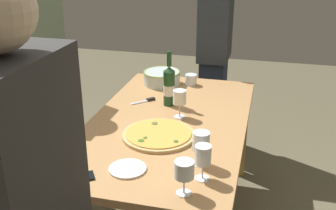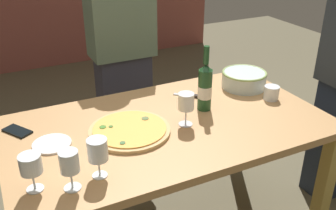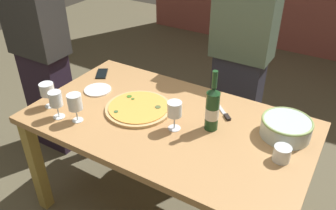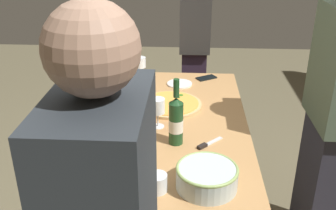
# 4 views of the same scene
# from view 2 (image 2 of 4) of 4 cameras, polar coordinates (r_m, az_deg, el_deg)

# --- Properties ---
(dining_table) EXTENTS (1.60, 0.90, 0.75)m
(dining_table) POSITION_cam_2_polar(r_m,az_deg,el_deg) (1.98, 0.00, -5.00)
(dining_table) COLOR tan
(dining_table) RESTS_ON ground
(pizza) EXTENTS (0.39, 0.39, 0.03)m
(pizza) POSITION_cam_2_polar(r_m,az_deg,el_deg) (1.86, -5.66, -3.73)
(pizza) COLOR tan
(pizza) RESTS_ON dining_table
(serving_bowl) EXTENTS (0.27, 0.27, 0.10)m
(serving_bowl) POSITION_cam_2_polar(r_m,az_deg,el_deg) (2.36, 11.14, 3.83)
(serving_bowl) COLOR silver
(serving_bowl) RESTS_ON dining_table
(wine_bottle) EXTENTS (0.07, 0.07, 0.35)m
(wine_bottle) POSITION_cam_2_polar(r_m,az_deg,el_deg) (2.03, 5.47, 2.71)
(wine_bottle) COLOR #1D4522
(wine_bottle) RESTS_ON dining_table
(wine_glass_near_pizza) EXTENTS (0.07, 0.07, 0.17)m
(wine_glass_near_pizza) POSITION_cam_2_polar(r_m,az_deg,el_deg) (1.49, -14.36, -8.25)
(wine_glass_near_pizza) COLOR white
(wine_glass_near_pizza) RESTS_ON dining_table
(wine_glass_by_bottle) EXTENTS (0.08, 0.08, 0.17)m
(wine_glass_by_bottle) POSITION_cam_2_polar(r_m,az_deg,el_deg) (1.87, 2.67, 0.28)
(wine_glass_by_bottle) COLOR white
(wine_glass_by_bottle) RESTS_ON dining_table
(wine_glass_far_left) EXTENTS (0.08, 0.08, 0.15)m
(wine_glass_far_left) POSITION_cam_2_polar(r_m,az_deg,el_deg) (1.52, -19.60, -8.33)
(wine_glass_far_left) COLOR white
(wine_glass_far_left) RESTS_ON dining_table
(wine_glass_far_right) EXTENTS (0.08, 0.08, 0.17)m
(wine_glass_far_right) POSITION_cam_2_polar(r_m,az_deg,el_deg) (1.53, -10.35, -6.61)
(wine_glass_far_right) COLOR white
(wine_glass_far_right) RESTS_ON dining_table
(cup_amber) EXTENTS (0.08, 0.08, 0.08)m
(cup_amber) POSITION_cam_2_polar(r_m,az_deg,el_deg) (2.24, 15.00, 1.76)
(cup_amber) COLOR white
(cup_amber) RESTS_ON dining_table
(side_plate) EXTENTS (0.18, 0.18, 0.01)m
(side_plate) POSITION_cam_2_polar(r_m,az_deg,el_deg) (1.84, -16.75, -5.52)
(side_plate) COLOR white
(side_plate) RESTS_ON dining_table
(cell_phone) EXTENTS (0.14, 0.16, 0.01)m
(cell_phone) POSITION_cam_2_polar(r_m,az_deg,el_deg) (1.99, -21.35, -3.61)
(cell_phone) COLOR black
(cell_phone) RESTS_ON dining_table
(pizza_knife) EXTENTS (0.14, 0.14, 0.02)m
(pizza_knife) POSITION_cam_2_polar(r_m,az_deg,el_deg) (2.21, 3.58, 1.34)
(pizza_knife) COLOR silver
(pizza_knife) RESTS_ON dining_table
(person_guest_right) EXTENTS (0.43, 0.24, 1.65)m
(person_guest_right) POSITION_cam_2_polar(r_m,az_deg,el_deg) (2.69, -6.79, 7.76)
(person_guest_right) COLOR #2E2D39
(person_guest_right) RESTS_ON ground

